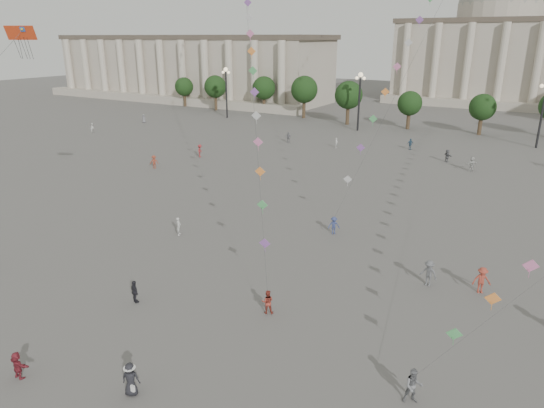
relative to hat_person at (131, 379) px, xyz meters
The scene contains 26 objects.
ground 3.47m from the hat_person, 105.29° to the left, with size 360.00×360.00×0.00m, color #565351.
hall_west 123.47m from the hat_person, 128.00° to the left, with size 84.00×26.22×17.20m.
hall_central 133.11m from the hat_person, 90.38° to the left, with size 48.30×34.30×35.50m.
tree_row 81.35m from the hat_person, 90.62° to the left, with size 137.12×5.12×8.00m.
lamp_post_far_west 86.65m from the hat_person, 122.07° to the left, with size 2.00×0.90×10.65m.
lamp_post_mid_west 75.20m from the hat_person, 102.24° to the left, with size 2.00×0.90×10.65m.
lamp_post_mid_east 74.85m from the hat_person, 79.09° to the left, with size 2.00×0.90×10.65m.
person_crowd_0 61.98m from the hat_person, 92.72° to the left, with size 1.02×0.43×1.75m, color #2F4F6B.
person_crowd_1 73.95m from the hat_person, 140.87° to the left, with size 0.86×0.67×1.78m, color silver.
person_crowd_2 44.37m from the hat_person, 131.70° to the left, with size 1.16×0.67×1.79m, color brown.
person_crowd_4 53.60m from the hat_person, 81.95° to the left, with size 1.79×0.57×1.93m, color beige.
person_crowd_6 21.18m from the hat_person, 61.87° to the left, with size 1.24×0.72×1.93m, color #58595C.
person_crowd_8 23.59m from the hat_person, 55.45° to the left, with size 1.24×0.71×1.92m, color #9B382A.
person_crowd_10 58.68m from the hat_person, 103.17° to the left, with size 0.59×0.39×1.62m, color #B2B3AE.
person_crowd_12 56.71m from the hat_person, 86.25° to the left, with size 1.67×0.53×1.80m, color #5C5D61.
person_crowd_13 20.48m from the hat_person, 124.02° to the left, with size 0.59×0.39×1.63m, color #B3B4AF.
person_crowd_16 61.02m from the hat_person, 111.08° to the left, with size 1.05×0.44×1.78m, color slate.
person_crowd_17 50.08m from the hat_person, 124.31° to the left, with size 1.22×0.70×1.89m, color maroon.
person_crowd_21 82.31m from the hat_person, 133.80° to the left, with size 0.84×0.55×1.72m, color slate.
tourist_1 9.03m from the hat_person, 133.99° to the left, with size 0.93×0.39×1.59m, color #222227.
tourist_2 6.31m from the hat_person, 161.15° to the right, with size 1.41×0.45×1.52m, color maroon.
kite_flyer_0 10.01m from the hat_person, 78.59° to the left, with size 0.78×0.60×1.60m, color maroon.
kite_flyer_1 24.12m from the hat_person, 89.05° to the left, with size 1.05×0.61×1.63m, color navy.
kite_flyer_2 13.73m from the hat_person, 27.94° to the left, with size 0.90×0.70×1.84m, color slate.
hat_person is the anchor object (origin of this frame).
dragon_kite 27.11m from the hat_person, 152.95° to the left, with size 2.29×9.37×23.23m.
Camera 1 is at (16.73, -16.68, 16.77)m, focal length 32.00 mm.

